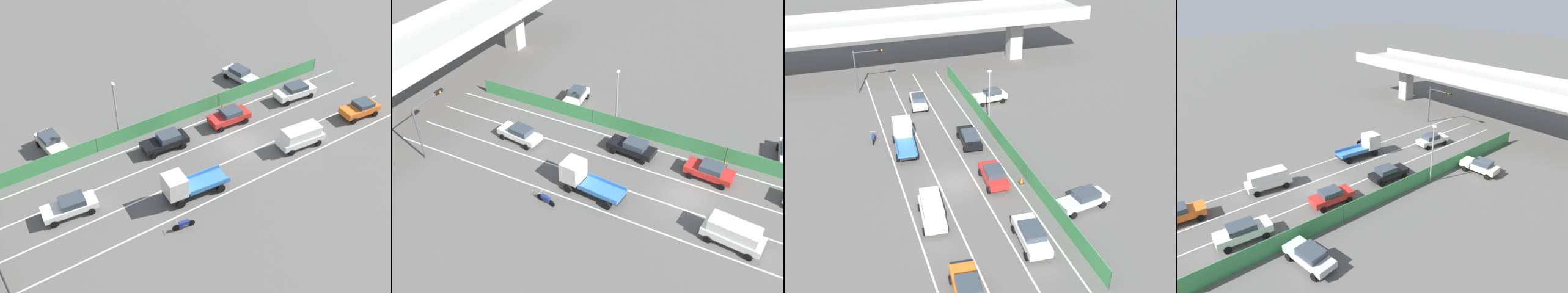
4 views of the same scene
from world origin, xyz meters
The scene contains 18 objects.
ground_plane centered at (0.00, 0.00, 0.00)m, with size 300.00×300.00×0.00m, color #565451.
lane_line_left_edge centered at (-5.01, 5.25, 0.00)m, with size 0.14×46.49×0.01m, color silver.
lane_line_mid_left centered at (-1.67, 5.25, 0.00)m, with size 0.14×46.49×0.01m, color silver.
lane_line_mid_right centered at (1.67, 5.25, 0.00)m, with size 0.14×46.49×0.01m, color silver.
lane_line_right_edge centered at (5.01, 5.25, 0.00)m, with size 0.14×46.49×0.01m, color silver.
green_fence centered at (6.34, 5.25, 0.84)m, with size 0.10×42.59×1.68m.
car_van_white centered at (-3.48, -4.70, 1.19)m, with size 2.40×4.88×2.09m.
car_sedan_white centered at (0.15, 17.46, 0.90)m, with size 2.35×4.71×1.63m.
car_sedan_black centered at (3.29, 6.51, 0.90)m, with size 2.25×4.75×1.64m.
car_sedan_red centered at (3.24, -1.08, 0.91)m, with size 2.27×4.47×1.64m.
car_taxi_orange centered at (-3.18, -13.47, 0.91)m, with size 2.39×4.38×1.64m.
car_hatchback_white centered at (3.10, -9.96, 0.93)m, with size 2.36×4.83×1.66m.
flatbed_truck_blue centered at (-3.36, 8.55, 1.38)m, with size 2.58×5.91×2.72m.
motorcycle centered at (-6.32, 10.45, 0.46)m, with size 0.61×1.94×0.93m.
parked_wagon_silver centered at (9.26, -7.06, 0.89)m, with size 4.80×2.54×1.59m.
parked_sedan_cream centered at (8.97, 15.87, 0.93)m, with size 4.40×2.32×1.69m.
street_lamp centered at (6.67, 9.83, 4.15)m, with size 0.60×0.36×6.79m.
traffic_cone centered at (5.70, -1.94, 0.31)m, with size 0.47×0.47×0.66m.
Camera 1 is at (-28.37, 23.65, 29.70)m, focal length 43.84 mm.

